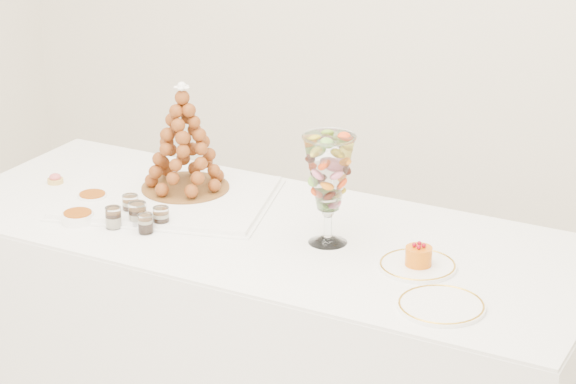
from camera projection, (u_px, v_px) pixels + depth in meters
The scene contains 15 objects.
buffet_table at pixel (263, 341), 3.62m from camera, with size 2.10×0.85×0.80m.
lace_tray at pixel (168, 198), 3.68m from camera, with size 0.65×0.49×0.02m, color white.
macaron_vase at pixel (329, 174), 3.29m from camera, with size 0.15×0.15×0.34m.
cake_plate at pixel (418, 266), 3.21m from camera, with size 0.22×0.22×0.01m, color white.
spare_plate at pixel (441, 306), 2.98m from camera, with size 0.24×0.24×0.01m, color white.
pink_tart at pixel (55, 179), 3.83m from camera, with size 0.05×0.05×0.03m.
verrine_a at pixel (131, 206), 3.55m from camera, with size 0.05×0.05×0.07m, color white.
verrine_b at pixel (138, 214), 3.48m from camera, with size 0.06×0.06×0.08m, color white.
verrine_c at pixel (161, 218), 3.46m from camera, with size 0.05×0.05×0.07m, color white.
verrine_d at pixel (113, 217), 3.47m from camera, with size 0.05×0.05×0.07m, color white.
verrine_e at pixel (145, 223), 3.43m from camera, with size 0.05×0.05×0.06m, color white.
ramekin_back at pixel (93, 199), 3.66m from camera, with size 0.10×0.10×0.03m, color white.
ramekin_front at pixel (78, 218), 3.51m from camera, with size 0.10×0.10×0.03m, color white.
croquembouche at pixel (184, 138), 3.66m from camera, with size 0.29×0.29×0.36m.
mousse_cake at pixel (419, 256), 3.19m from camera, with size 0.08×0.08×0.07m.
Camera 1 is at (1.49, -2.44, 2.18)m, focal length 70.00 mm.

